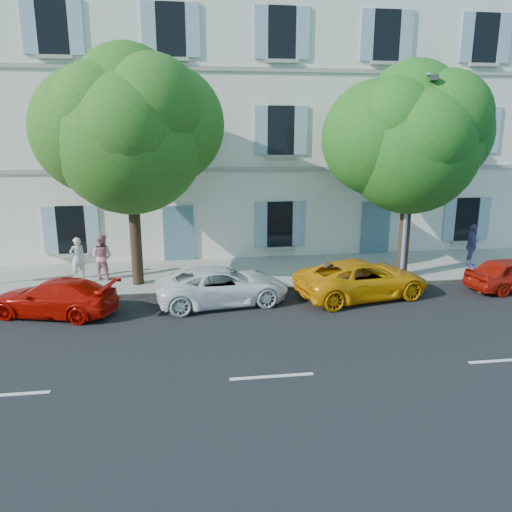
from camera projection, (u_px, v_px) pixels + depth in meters
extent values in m
plane|color=black|center=(250.00, 316.00, 15.58)|extent=(90.00, 90.00, 0.00)
cube|color=#A09E96|center=(235.00, 274.00, 19.83)|extent=(36.00, 4.50, 0.15)
cube|color=#9E998E|center=(242.00, 290.00, 17.75)|extent=(36.00, 0.16, 0.16)
cube|color=white|center=(222.00, 121.00, 23.88)|extent=(28.00, 7.00, 12.00)
imported|color=#BA0D05|center=(54.00, 297.00, 15.52)|extent=(4.23, 2.66, 1.14)
imported|color=white|center=(222.00, 286.00, 16.56)|extent=(4.63, 2.61, 1.22)
imported|color=orange|center=(362.00, 279.00, 17.16)|extent=(4.99, 3.05, 1.29)
imported|color=#B1170A|center=(512.00, 274.00, 17.98)|extent=(3.66, 1.99, 1.18)
cylinder|color=#3A2819|center=(136.00, 240.00, 17.91)|extent=(0.41, 0.41, 3.25)
ellipsoid|color=#377B1F|center=(130.00, 138.00, 17.02)|extent=(5.20, 5.20, 5.72)
cylinder|color=#3A2819|center=(404.00, 237.00, 18.99)|extent=(0.40, 0.40, 3.05)
ellipsoid|color=#2B7A1F|center=(411.00, 146.00, 18.15)|extent=(4.96, 4.96, 5.45)
cylinder|color=#7293BF|center=(408.00, 183.00, 18.08)|extent=(0.14, 0.14, 7.23)
cylinder|color=#7293BF|center=(425.00, 75.00, 16.58)|extent=(0.41, 1.25, 0.09)
cube|color=#383A3D|center=(434.00, 78.00, 16.01)|extent=(0.32, 0.45, 0.16)
imported|color=silver|center=(78.00, 258.00, 18.80)|extent=(0.69, 0.60, 1.58)
imported|color=#D08589|center=(102.00, 257.00, 18.72)|extent=(1.01, 0.90, 1.71)
imported|color=#62549A|center=(472.00, 246.00, 20.23)|extent=(0.82, 1.14, 1.80)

